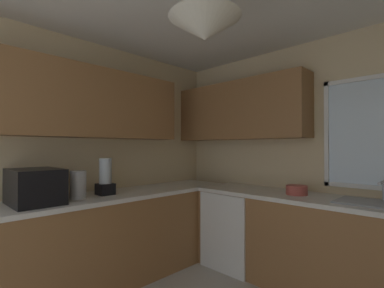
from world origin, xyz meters
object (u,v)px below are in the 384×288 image
sink_assembly (380,203)px  bowl (297,190)px  microwave (35,186)px  blender_appliance (105,178)px  kettle (78,185)px  dishwasher (237,228)px

sink_assembly → bowl: 0.70m
bowl → microwave: bearing=-124.7°
bowl → blender_appliance: size_ratio=0.57×
kettle → blender_appliance: 0.28m
kettle → dishwasher: bearing=67.9°
dishwasher → microwave: (-0.66, -1.93, 0.61)m
sink_assembly → blender_appliance: (-2.05, -1.34, 0.15)m
bowl → blender_appliance: 1.90m
dishwasher → bowl: bowl is taller
dishwasher → bowl: (0.70, 0.03, 0.51)m
microwave → bowl: 2.38m
microwave → sink_assembly: microwave is taller
microwave → dishwasher: bearing=71.1°
sink_assembly → blender_appliance: 2.45m
blender_appliance → bowl: bearing=44.4°
dishwasher → kettle: kettle is taller
dishwasher → blender_appliance: bearing=-116.9°
kettle → bowl: kettle is taller
sink_assembly → bowl: bearing=-179.5°
microwave → kettle: (0.02, 0.35, -0.02)m
bowl → blender_appliance: bearing=-135.6°
kettle → sink_assembly: kettle is taller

